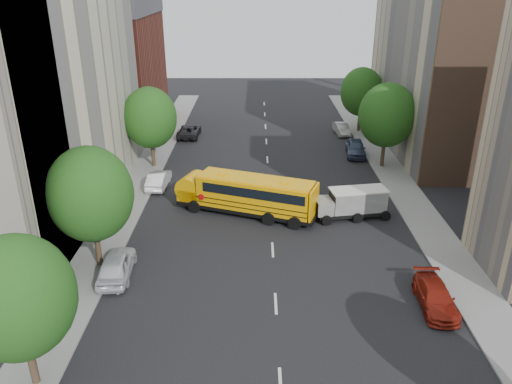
{
  "coord_description": "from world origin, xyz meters",
  "views": [
    {
      "loc": [
        -1.08,
        -31.2,
        16.86
      ],
      "look_at": [
        -1.12,
        2.0,
        2.51
      ],
      "focal_mm": 35.0,
      "sensor_mm": 36.0,
      "label": 1
    }
  ],
  "objects_px": {
    "safari_truck": "(352,203)",
    "parked_car_0": "(116,265)",
    "parked_car_3": "(435,297)",
    "street_tree_2": "(150,118)",
    "street_tree_4": "(387,115)",
    "street_tree_5": "(362,92)",
    "street_tree_1": "(90,194)",
    "parked_car_5": "(342,129)",
    "street_tree_0": "(17,298)",
    "school_bus": "(246,193)",
    "parked_car_4": "(356,148)",
    "parked_car_1": "(159,180)",
    "parked_car_2": "(189,131)"
  },
  "relations": [
    {
      "from": "street_tree_1",
      "to": "parked_car_5",
      "type": "relative_size",
      "value": 2.03
    },
    {
      "from": "parked_car_3",
      "to": "parked_car_5",
      "type": "height_order",
      "value": "parked_car_5"
    },
    {
      "from": "parked_car_3",
      "to": "street_tree_2",
      "type": "bearing_deg",
      "value": 133.7
    },
    {
      "from": "street_tree_4",
      "to": "safari_truck",
      "type": "distance_m",
      "value": 12.63
    },
    {
      "from": "street_tree_1",
      "to": "parked_car_0",
      "type": "relative_size",
      "value": 1.71
    },
    {
      "from": "street_tree_1",
      "to": "parked_car_5",
      "type": "bearing_deg",
      "value": 55.56
    },
    {
      "from": "street_tree_1",
      "to": "street_tree_4",
      "type": "bearing_deg",
      "value": 39.29
    },
    {
      "from": "parked_car_2",
      "to": "parked_car_4",
      "type": "xyz_separation_m",
      "value": [
        17.85,
        -6.53,
        0.09
      ]
    },
    {
      "from": "street_tree_2",
      "to": "parked_car_1",
      "type": "xyz_separation_m",
      "value": [
        1.4,
        -5.08,
        -4.13
      ]
    },
    {
      "from": "street_tree_1",
      "to": "parked_car_1",
      "type": "bearing_deg",
      "value": 83.82
    },
    {
      "from": "street_tree_0",
      "to": "parked_car_0",
      "type": "bearing_deg",
      "value": 80.94
    },
    {
      "from": "street_tree_1",
      "to": "street_tree_5",
      "type": "height_order",
      "value": "street_tree_1"
    },
    {
      "from": "street_tree_2",
      "to": "street_tree_5",
      "type": "distance_m",
      "value": 25.06
    },
    {
      "from": "school_bus",
      "to": "safari_truck",
      "type": "distance_m",
      "value": 8.1
    },
    {
      "from": "street_tree_1",
      "to": "parked_car_1",
      "type": "xyz_separation_m",
      "value": [
        1.4,
        12.92,
        -4.26
      ]
    },
    {
      "from": "parked_car_3",
      "to": "parked_car_0",
      "type": "bearing_deg",
      "value": 172.67
    },
    {
      "from": "parked_car_4",
      "to": "safari_truck",
      "type": "bearing_deg",
      "value": -95.63
    },
    {
      "from": "parked_car_3",
      "to": "parked_car_5",
      "type": "bearing_deg",
      "value": 92.04
    },
    {
      "from": "school_bus",
      "to": "parked_car_3",
      "type": "distance_m",
      "value": 16.05
    },
    {
      "from": "school_bus",
      "to": "parked_car_3",
      "type": "bearing_deg",
      "value": -27.66
    },
    {
      "from": "street_tree_4",
      "to": "parked_car_0",
      "type": "height_order",
      "value": "street_tree_4"
    },
    {
      "from": "parked_car_5",
      "to": "street_tree_1",
      "type": "bearing_deg",
      "value": -130.03
    },
    {
      "from": "safari_truck",
      "to": "parked_car_5",
      "type": "distance_m",
      "value": 22.04
    },
    {
      "from": "parked_car_3",
      "to": "parked_car_5",
      "type": "xyz_separation_m",
      "value": [
        0.0,
        33.13,
        0.0
      ]
    },
    {
      "from": "school_bus",
      "to": "parked_car_5",
      "type": "xyz_separation_m",
      "value": [
        10.72,
        21.23,
        -1.08
      ]
    },
    {
      "from": "school_bus",
      "to": "parked_car_2",
      "type": "relative_size",
      "value": 2.23
    },
    {
      "from": "street_tree_0",
      "to": "street_tree_2",
      "type": "distance_m",
      "value": 28.0
    },
    {
      "from": "street_tree_0",
      "to": "street_tree_2",
      "type": "xyz_separation_m",
      "value": [
        0.0,
        28.0,
        0.19
      ]
    },
    {
      "from": "parked_car_4",
      "to": "parked_car_5",
      "type": "relative_size",
      "value": 1.19
    },
    {
      "from": "street_tree_4",
      "to": "street_tree_5",
      "type": "relative_size",
      "value": 1.08
    },
    {
      "from": "parked_car_5",
      "to": "street_tree_4",
      "type": "bearing_deg",
      "value": -84.17
    },
    {
      "from": "school_bus",
      "to": "parked_car_4",
      "type": "bearing_deg",
      "value": 71.69
    },
    {
      "from": "street_tree_4",
      "to": "school_bus",
      "type": "distance_m",
      "value": 16.89
    },
    {
      "from": "street_tree_0",
      "to": "parked_car_1",
      "type": "height_order",
      "value": "street_tree_0"
    },
    {
      "from": "safari_truck",
      "to": "parked_car_0",
      "type": "bearing_deg",
      "value": -162.12
    },
    {
      "from": "parked_car_1",
      "to": "parked_car_4",
      "type": "height_order",
      "value": "parked_car_4"
    },
    {
      "from": "street_tree_0",
      "to": "street_tree_2",
      "type": "relative_size",
      "value": 0.96
    },
    {
      "from": "parked_car_0",
      "to": "parked_car_4",
      "type": "xyz_separation_m",
      "value": [
        18.65,
        22.59,
        -0.0
      ]
    },
    {
      "from": "street_tree_2",
      "to": "street_tree_4",
      "type": "xyz_separation_m",
      "value": [
        22.0,
        0.0,
        0.25
      ]
    },
    {
      "from": "safari_truck",
      "to": "parked_car_4",
      "type": "relative_size",
      "value": 1.2
    },
    {
      "from": "school_bus",
      "to": "parked_car_3",
      "type": "height_order",
      "value": "school_bus"
    },
    {
      "from": "street_tree_1",
      "to": "parked_car_1",
      "type": "distance_m",
      "value": 13.68
    },
    {
      "from": "safari_truck",
      "to": "parked_car_5",
      "type": "relative_size",
      "value": 1.42
    },
    {
      "from": "parked_car_4",
      "to": "street_tree_5",
      "type": "bearing_deg",
      "value": 83.11
    },
    {
      "from": "parked_car_0",
      "to": "street_tree_0",
      "type": "bearing_deg",
      "value": 77.37
    },
    {
      "from": "street_tree_2",
      "to": "parked_car_5",
      "type": "bearing_deg",
      "value": 28.79
    },
    {
      "from": "street_tree_0",
      "to": "safari_truck",
      "type": "relative_size",
      "value": 1.34
    },
    {
      "from": "street_tree_0",
      "to": "street_tree_4",
      "type": "distance_m",
      "value": 35.61
    },
    {
      "from": "street_tree_0",
      "to": "safari_truck",
      "type": "height_order",
      "value": "street_tree_0"
    },
    {
      "from": "safari_truck",
      "to": "parked_car_4",
      "type": "height_order",
      "value": "safari_truck"
    }
  ]
}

